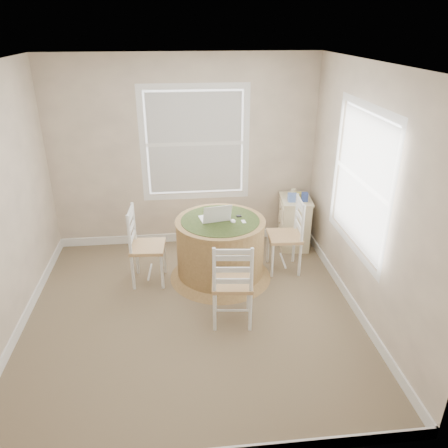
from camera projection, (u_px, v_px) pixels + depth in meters
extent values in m
cube|color=#75654A|center=(193.00, 314.00, 4.82)|extent=(3.60, 3.60, 0.02)
cube|color=white|center=(184.00, 63.00, 3.72)|extent=(3.60, 3.60, 0.02)
cube|color=beige|center=(184.00, 154.00, 5.90)|extent=(3.60, 0.02, 2.60)
cube|color=beige|center=(199.00, 318.00, 2.64)|extent=(3.60, 0.02, 2.60)
cube|color=beige|center=(367.00, 198.00, 4.45)|extent=(0.02, 3.60, 2.60)
cube|color=white|center=(187.00, 237.00, 6.40)|extent=(3.60, 0.02, 0.12)
cube|color=white|center=(24.00, 320.00, 4.62)|extent=(0.02, 3.60, 0.12)
cube|color=white|center=(350.00, 299.00, 4.97)|extent=(0.02, 3.60, 0.12)
cylinder|color=#A47F49|center=(220.00, 246.00, 5.35)|extent=(1.06, 1.06, 0.69)
cone|color=#A47F49|center=(220.00, 273.00, 5.52)|extent=(1.26, 1.26, 0.08)
cylinder|color=#A47F49|center=(220.00, 222.00, 5.21)|extent=(1.08, 1.08, 0.03)
cylinder|color=#435324|center=(220.00, 220.00, 5.21)|extent=(0.94, 0.94, 0.01)
cone|color=#435324|center=(220.00, 225.00, 5.23)|extent=(1.04, 1.04, 0.10)
cube|color=white|center=(214.00, 218.00, 5.25)|extent=(0.38, 0.30, 0.02)
cube|color=silver|center=(214.00, 218.00, 5.24)|extent=(0.30, 0.18, 0.00)
cube|color=black|center=(217.00, 214.00, 5.07)|extent=(0.34, 0.13, 0.22)
ellipsoid|color=white|center=(233.00, 221.00, 5.16)|extent=(0.07, 0.10, 0.03)
cube|color=#B7BABF|center=(244.00, 222.00, 5.16)|extent=(0.05, 0.09, 0.02)
cube|color=black|center=(239.00, 216.00, 5.30)|extent=(0.06, 0.06, 0.02)
cube|color=beige|center=(294.00, 223.00, 6.15)|extent=(0.43, 0.55, 0.71)
cube|color=beige|center=(296.00, 199.00, 5.99)|extent=(0.46, 0.59, 0.02)
cube|color=beige|center=(281.00, 236.00, 6.23)|extent=(0.05, 0.44, 0.15)
cube|color=beige|center=(281.00, 223.00, 6.14)|extent=(0.05, 0.44, 0.15)
cube|color=beige|center=(282.00, 209.00, 6.06)|extent=(0.05, 0.44, 0.15)
cube|color=#5B7DD0|center=(293.00, 197.00, 5.89)|extent=(0.13, 0.13, 0.10)
cube|color=gold|center=(298.00, 195.00, 6.02)|extent=(0.16, 0.11, 0.06)
cube|color=#2F448E|center=(304.00, 197.00, 5.88)|extent=(0.09, 0.09, 0.12)
cylinder|color=beige|center=(294.00, 192.00, 6.07)|extent=(0.07, 0.07, 0.09)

